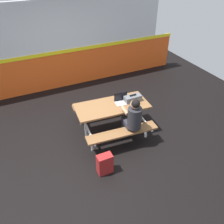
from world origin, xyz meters
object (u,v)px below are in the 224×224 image
student_nearer (133,118)px  backpack_dark (105,164)px  toolbox_grey (133,98)px  laptop_silver (122,101)px  picnic_table_main (112,111)px

student_nearer → backpack_dark: 1.15m
toolbox_grey → backpack_dark: 1.71m
laptop_silver → toolbox_grey: laptop_silver is taller
picnic_table_main → backpack_dark: picnic_table_main is taller
picnic_table_main → toolbox_grey: (0.51, -0.04, 0.24)m
laptop_silver → backpack_dark: bearing=-129.9°
picnic_table_main → toolbox_grey: size_ratio=4.32×
student_nearer → laptop_silver: size_ratio=3.58×
laptop_silver → toolbox_grey: (0.26, -0.06, 0.02)m
laptop_silver → picnic_table_main: bearing=-176.4°
laptop_silver → student_nearer: bearing=-93.3°
picnic_table_main → laptop_silver: (0.26, 0.02, 0.21)m
student_nearer → toolbox_grey: student_nearer is taller
picnic_table_main → laptop_silver: bearing=3.6°
picnic_table_main → student_nearer: 0.63m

